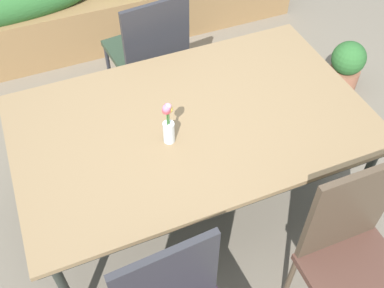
# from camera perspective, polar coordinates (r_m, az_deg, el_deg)

# --- Properties ---
(ground_plane) EXTENTS (12.00, 12.00, 0.00)m
(ground_plane) POSITION_cam_1_polar(r_m,az_deg,el_deg) (2.92, -0.34, -5.57)
(ground_plane) COLOR #756B5B
(dining_table) EXTENTS (1.83, 1.13, 0.71)m
(dining_table) POSITION_cam_1_polar(r_m,az_deg,el_deg) (2.36, -0.00, 2.37)
(dining_table) COLOR #8C704C
(dining_table) RESTS_ON ground
(chair_near_right) EXTENTS (0.45, 0.45, 1.00)m
(chair_near_right) POSITION_cam_1_polar(r_m,az_deg,el_deg) (2.18, 19.93, -13.00)
(chair_near_right) COLOR #523329
(chair_near_right) RESTS_ON ground
(chair_far_side) EXTENTS (0.52, 0.52, 0.94)m
(chair_far_side) POSITION_cam_1_polar(r_m,az_deg,el_deg) (3.12, -5.41, 11.99)
(chair_far_side) COLOR #2C3D2B
(chair_far_side) RESTS_ON ground
(flower_vase) EXTENTS (0.06, 0.06, 0.25)m
(flower_vase) POSITION_cam_1_polar(r_m,az_deg,el_deg) (2.14, -3.03, 2.67)
(flower_vase) COLOR silver
(flower_vase) RESTS_ON dining_table
(planter_box) EXTENTS (3.46, 0.45, 0.77)m
(planter_box) POSITION_cam_1_polar(r_m,az_deg,el_deg) (3.95, -11.69, 16.93)
(planter_box) COLOR olive
(planter_box) RESTS_ON ground
(potted_plant) EXTENTS (0.26, 0.26, 0.41)m
(potted_plant) POSITION_cam_1_polar(r_m,az_deg,el_deg) (3.64, 18.99, 9.34)
(potted_plant) COLOR #9E6047
(potted_plant) RESTS_ON ground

